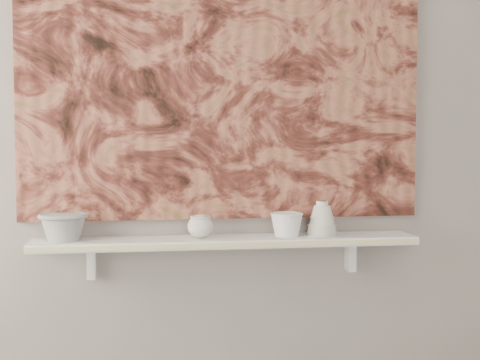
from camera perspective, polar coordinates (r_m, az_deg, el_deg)
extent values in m
plane|color=gray|center=(2.51, -1.43, 4.91)|extent=(3.60, 0.00, 3.60)
cube|color=silver|center=(2.45, -1.14, -5.26)|extent=(1.40, 0.18, 0.03)
cube|color=beige|center=(2.36, -0.85, -5.60)|extent=(1.40, 0.01, 0.02)
cube|color=silver|center=(2.51, -12.58, -6.86)|extent=(0.03, 0.06, 0.12)
cube|color=silver|center=(2.63, 9.39, -6.36)|extent=(0.03, 0.06, 0.12)
cube|color=#5D2820|center=(2.51, -1.40, 9.26)|extent=(1.50, 0.02, 1.10)
cube|color=black|center=(2.58, 8.61, 2.22)|extent=(0.09, 0.00, 0.08)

